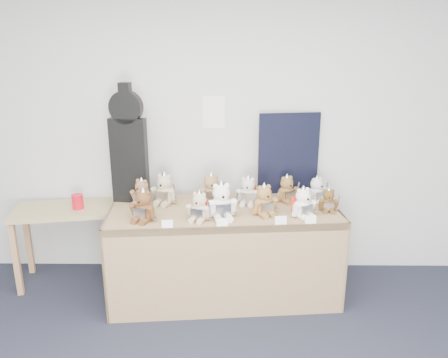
{
  "coord_description": "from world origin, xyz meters",
  "views": [
    {
      "loc": [
        0.12,
        -1.54,
        2.16
      ],
      "look_at": [
        0.09,
        1.88,
        1.11
      ],
      "focal_mm": 35.0,
      "sensor_mm": 36.0,
      "label": 1
    }
  ],
  "objects_px": {
    "side_table": "(64,221)",
    "teddy_back_end": "(317,191)",
    "teddy_back_centre_right": "(248,192)",
    "display_table": "(225,231)",
    "teddy_front_far_right": "(303,204)",
    "teddy_front_left": "(199,207)",
    "teddy_front_right": "(264,201)",
    "teddy_back_right": "(287,190)",
    "teddy_back_far_left": "(142,193)",
    "red_cup": "(78,202)",
    "guitar_case": "(128,145)",
    "teddy_front_centre": "(222,202)",
    "teddy_back_centre_left": "(211,190)",
    "teddy_front_end": "(328,201)",
    "teddy_front_far_left": "(143,207)",
    "teddy_back_left": "(164,190)"
  },
  "relations": [
    {
      "from": "guitar_case",
      "to": "teddy_back_far_left",
      "type": "relative_size",
      "value": 3.95
    },
    {
      "from": "teddy_front_far_left",
      "to": "teddy_back_end",
      "type": "relative_size",
      "value": 1.13
    },
    {
      "from": "display_table",
      "to": "teddy_front_far_left",
      "type": "xyz_separation_m",
      "value": [
        -0.64,
        -0.2,
        0.29
      ]
    },
    {
      "from": "red_cup",
      "to": "teddy_front_centre",
      "type": "relative_size",
      "value": 0.4
    },
    {
      "from": "teddy_back_end",
      "to": "teddy_back_centre_right",
      "type": "bearing_deg",
      "value": 148.96
    },
    {
      "from": "teddy_back_end",
      "to": "red_cup",
      "type": "bearing_deg",
      "value": 142.68
    },
    {
      "from": "teddy_front_right",
      "to": "teddy_back_centre_left",
      "type": "height_order",
      "value": "teddy_back_centre_left"
    },
    {
      "from": "display_table",
      "to": "teddy_back_right",
      "type": "distance_m",
      "value": 0.67
    },
    {
      "from": "side_table",
      "to": "teddy_front_far_left",
      "type": "bearing_deg",
      "value": -40.32
    },
    {
      "from": "teddy_front_left",
      "to": "guitar_case",
      "type": "bearing_deg",
      "value": 163.48
    },
    {
      "from": "display_table",
      "to": "teddy_front_left",
      "type": "relative_size",
      "value": 7.56
    },
    {
      "from": "red_cup",
      "to": "teddy_front_far_left",
      "type": "bearing_deg",
      "value": -34.61
    },
    {
      "from": "guitar_case",
      "to": "teddy_front_right",
      "type": "bearing_deg",
      "value": -7.43
    },
    {
      "from": "teddy_back_far_left",
      "to": "teddy_front_far_left",
      "type": "bearing_deg",
      "value": -52.3
    },
    {
      "from": "teddy_back_end",
      "to": "teddy_front_far_left",
      "type": "bearing_deg",
      "value": 160.67
    },
    {
      "from": "red_cup",
      "to": "teddy_back_far_left",
      "type": "height_order",
      "value": "teddy_back_far_left"
    },
    {
      "from": "display_table",
      "to": "teddy_front_centre",
      "type": "xyz_separation_m",
      "value": [
        -0.02,
        -0.13,
        0.31
      ]
    },
    {
      "from": "teddy_front_right",
      "to": "teddy_back_right",
      "type": "relative_size",
      "value": 1.08
    },
    {
      "from": "teddy_front_right",
      "to": "teddy_front_end",
      "type": "distance_m",
      "value": 0.55
    },
    {
      "from": "teddy_front_end",
      "to": "teddy_front_centre",
      "type": "bearing_deg",
      "value": -165.67
    },
    {
      "from": "teddy_back_right",
      "to": "teddy_back_far_left",
      "type": "bearing_deg",
      "value": 157.39
    },
    {
      "from": "teddy_front_far_left",
      "to": "teddy_back_end",
      "type": "height_order",
      "value": "teddy_front_far_left"
    },
    {
      "from": "red_cup",
      "to": "teddy_back_centre_left",
      "type": "relative_size",
      "value": 0.44
    },
    {
      "from": "teddy_front_right",
      "to": "red_cup",
      "type": "bearing_deg",
      "value": 144.1
    },
    {
      "from": "teddy_front_centre",
      "to": "teddy_front_far_left",
      "type": "bearing_deg",
      "value": 173.89
    },
    {
      "from": "teddy_back_centre_right",
      "to": "teddy_back_right",
      "type": "xyz_separation_m",
      "value": [
        0.35,
        0.06,
        -0.0
      ]
    },
    {
      "from": "teddy_front_far_left",
      "to": "teddy_front_centre",
      "type": "xyz_separation_m",
      "value": [
        0.62,
        0.07,
        0.02
      ]
    },
    {
      "from": "side_table",
      "to": "teddy_back_end",
      "type": "relative_size",
      "value": 3.68
    },
    {
      "from": "teddy_front_end",
      "to": "teddy_back_far_left",
      "type": "bearing_deg",
      "value": 179.37
    },
    {
      "from": "red_cup",
      "to": "teddy_front_left",
      "type": "distance_m",
      "value": 1.24
    },
    {
      "from": "guitar_case",
      "to": "teddy_back_centre_right",
      "type": "relative_size",
      "value": 3.76
    },
    {
      "from": "display_table",
      "to": "teddy_front_far_right",
      "type": "height_order",
      "value": "teddy_front_far_right"
    },
    {
      "from": "display_table",
      "to": "side_table",
      "type": "distance_m",
      "value": 1.52
    },
    {
      "from": "teddy_back_centre_left",
      "to": "side_table",
      "type": "bearing_deg",
      "value": 168.58
    },
    {
      "from": "guitar_case",
      "to": "teddy_back_centre_left",
      "type": "distance_m",
      "value": 0.82
    },
    {
      "from": "teddy_front_far_right",
      "to": "teddy_front_left",
      "type": "bearing_deg",
      "value": 158.45
    },
    {
      "from": "teddy_back_left",
      "to": "teddy_front_far_left",
      "type": "bearing_deg",
      "value": -87.87
    },
    {
      "from": "teddy_front_far_left",
      "to": "teddy_front_left",
      "type": "xyz_separation_m",
      "value": [
        0.44,
        0.02,
        -0.01
      ]
    },
    {
      "from": "teddy_front_right",
      "to": "teddy_back_left",
      "type": "bearing_deg",
      "value": 139.1
    },
    {
      "from": "teddy_back_centre_right",
      "to": "display_table",
      "type": "bearing_deg",
      "value": -126.37
    },
    {
      "from": "teddy_back_left",
      "to": "teddy_back_right",
      "type": "relative_size",
      "value": 1.16
    },
    {
      "from": "side_table",
      "to": "teddy_back_far_left",
      "type": "distance_m",
      "value": 0.83
    },
    {
      "from": "side_table",
      "to": "teddy_back_end",
      "type": "xyz_separation_m",
      "value": [
        2.31,
        -0.03,
        0.31
      ]
    },
    {
      "from": "teddy_front_end",
      "to": "teddy_back_right",
      "type": "height_order",
      "value": "teddy_back_right"
    },
    {
      "from": "red_cup",
      "to": "guitar_case",
      "type": "bearing_deg",
      "value": -2.78
    },
    {
      "from": "teddy_front_centre",
      "to": "teddy_back_right",
      "type": "relative_size",
      "value": 1.24
    },
    {
      "from": "teddy_back_far_left",
      "to": "teddy_back_centre_left",
      "type": "bearing_deg",
      "value": 29.0
    },
    {
      "from": "teddy_back_centre_left",
      "to": "teddy_back_far_left",
      "type": "relative_size",
      "value": 1.15
    },
    {
      "from": "guitar_case",
      "to": "teddy_back_centre_right",
      "type": "height_order",
      "value": "guitar_case"
    },
    {
      "from": "side_table",
      "to": "red_cup",
      "type": "relative_size",
      "value": 7.09
    }
  ]
}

